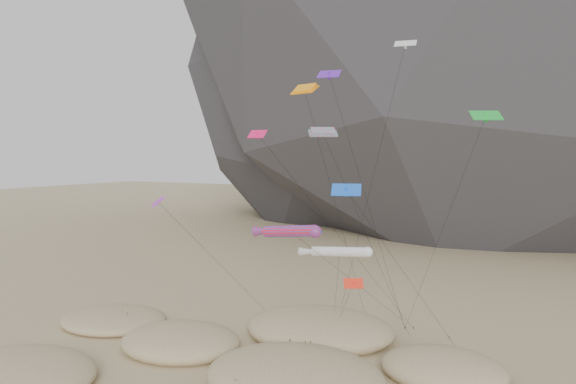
# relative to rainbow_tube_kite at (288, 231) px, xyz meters

# --- Properties ---
(dunes) EXTENTS (51.50, 38.53, 4.11)m
(dunes) POSITION_rel_rainbow_tube_kite_xyz_m (-2.55, -2.18, -11.56)
(dunes) COLOR #CCB789
(dunes) RESTS_ON ground
(dune_grass) EXTENTS (42.71, 28.30, 1.57)m
(dune_grass) POSITION_rel_rainbow_tube_kite_xyz_m (-1.75, -3.96, -11.42)
(dune_grass) COLOR black
(dune_grass) RESTS_ON ground
(kite_stakes) EXTENTS (21.03, 4.99, 0.30)m
(kite_stakes) POSITION_rel_rainbow_tube_kite_xyz_m (1.64, 14.89, -12.12)
(kite_stakes) COLOR #3F2D1E
(kite_stakes) RESTS_ON ground
(rainbow_tube_kite) EXTENTS (8.03, 20.98, 13.10)m
(rainbow_tube_kite) POSITION_rel_rainbow_tube_kite_xyz_m (0.00, 0.00, 0.00)
(rainbow_tube_kite) COLOR #FE1A27
(rainbow_tube_kite) RESTS_ON ground
(white_tube_kite) EXTENTS (7.58, 9.38, 10.63)m
(white_tube_kite) POSITION_rel_rainbow_tube_kite_xyz_m (2.15, 5.30, -2.37)
(white_tube_kite) COLOR silver
(white_tube_kite) RESTS_ON ground
(orange_parafoil) EXTENTS (4.70, 10.46, 25.58)m
(orange_parafoil) POSITION_rel_rainbow_tube_kite_xyz_m (-2.56, 8.37, 12.52)
(orange_parafoil) COLOR orange
(orange_parafoil) RESTS_ON ground
(multi_parafoil) EXTENTS (6.26, 12.07, 21.13)m
(multi_parafoil) POSITION_rel_rainbow_tube_kite_xyz_m (1.42, 4.11, 8.15)
(multi_parafoil) COLOR #FA1A42
(multi_parafoil) RESTS_ON ground
(delta_kites) EXTENTS (31.95, 20.18, 29.17)m
(delta_kites) POSITION_rel_rainbow_tube_kite_xyz_m (2.46, 4.41, 6.79)
(delta_kites) COLOR silver
(delta_kites) RESTS_ON ground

